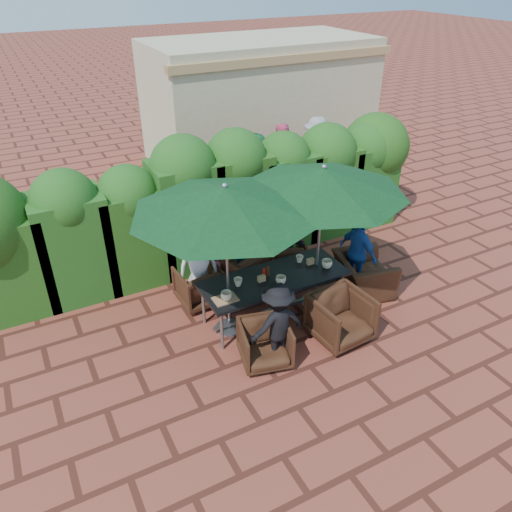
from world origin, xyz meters
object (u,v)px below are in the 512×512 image
chair_far_left (199,284)px  chair_near_right (341,316)px  chair_far_mid (240,267)px  chair_end_right (364,269)px  chair_near_left (265,342)px  umbrella_left (225,200)px  dining_table (274,281)px  chair_far_right (285,256)px  umbrella_right (323,180)px

chair_far_left → chair_near_right: bearing=126.8°
chair_far_mid → chair_end_right: bearing=132.6°
chair_near_right → chair_far_left: bearing=125.1°
chair_near_left → umbrella_left: bearing=112.5°
chair_near_right → chair_end_right: bearing=33.2°
dining_table → chair_far_left: (-0.90, 0.92, -0.32)m
chair_far_mid → chair_near_right: bearing=93.5°
umbrella_left → chair_near_left: umbrella_left is taller
chair_far_right → dining_table: bearing=68.3°
dining_table → umbrella_left: size_ratio=0.87×
dining_table → umbrella_left: bearing=176.9°
dining_table → chair_far_right: 1.35m
chair_near_right → umbrella_right: bearing=75.4°
chair_far_left → chair_near_left: bearing=96.0°
chair_far_mid → chair_far_right: chair_far_mid is taller
umbrella_left → chair_near_left: (0.14, -0.90, -1.86)m
chair_far_mid → chair_near_right: size_ratio=1.02×
umbrella_left → chair_near_right: bearing=-35.0°
chair_far_left → umbrella_right: bearing=148.9°
chair_far_right → chair_near_right: 1.97m
umbrella_left → chair_end_right: (2.51, -0.12, -1.78)m
umbrella_left → chair_near_right: size_ratio=3.22×
umbrella_right → chair_far_mid: 2.23m
chair_far_mid → chair_near_left: size_ratio=1.20×
umbrella_right → chair_near_right: size_ratio=3.08×
chair_near_left → chair_end_right: (2.37, 0.78, 0.08)m
chair_far_right → chair_near_left: (-1.45, -1.89, -0.01)m
chair_far_left → chair_near_left: chair_far_left is taller
chair_far_mid → chair_near_left: (-0.52, -1.84, -0.07)m
chair_far_left → chair_far_right: bearing=-179.2°
chair_far_right → chair_far_left: bearing=20.6°
chair_near_left → chair_near_right: (1.26, -0.07, 0.06)m
umbrella_left → chair_far_left: bearing=98.8°
umbrella_left → dining_table: bearing=-3.1°
dining_table → chair_end_right: size_ratio=2.36×
umbrella_left → chair_far_right: size_ratio=3.72×
umbrella_right → chair_far_mid: size_ratio=3.00×
chair_far_right → chair_near_left: bearing=69.5°
chair_end_right → umbrella_left: bearing=100.4°
chair_far_mid → chair_end_right: 2.13m
dining_table → chair_near_left: 1.11m
chair_far_left → chair_end_right: size_ratio=0.73×
umbrella_right → chair_end_right: (0.94, -0.08, -1.78)m
dining_table → umbrella_left: 1.72m
dining_table → chair_end_right: (1.74, -0.08, -0.24)m
dining_table → chair_near_left: (-0.63, -0.86, -0.32)m
umbrella_right → chair_far_left: size_ratio=3.55×
umbrella_right → chair_far_left: (-1.70, 0.92, -1.85)m
chair_near_left → chair_end_right: size_ratio=0.72×
chair_end_right → dining_table: bearing=100.5°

